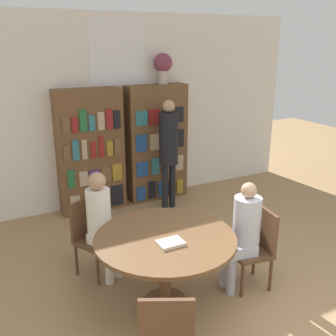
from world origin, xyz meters
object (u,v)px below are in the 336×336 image
object	(u,v)px
reading_table	(165,246)
bookshelf_right	(157,143)
chair_left_side	(91,233)
seated_reader_right	(243,230)
chair_far_side	(256,244)
seated_reader_left	(102,219)
librarian_standing	(169,144)
chair_near_camera	(166,335)
flower_vase	(163,65)
bookshelf_left	(91,152)

from	to	relation	value
reading_table	bookshelf_right	bearing A→B (deg)	65.85
chair_left_side	seated_reader_right	xyz separation A→B (m)	(1.33, -1.05, 0.21)
chair_far_side	seated_reader_left	bearing A→B (deg)	65.73
chair_left_side	librarian_standing	distance (m)	2.13
reading_table	chair_left_side	xyz separation A→B (m)	(-0.48, 0.92, -0.17)
seated_reader_right	librarian_standing	world-z (taller)	librarian_standing
chair_far_side	bookshelf_right	bearing A→B (deg)	5.12
chair_left_side	chair_far_side	bearing A→B (deg)	117.00
chair_near_camera	seated_reader_right	world-z (taller)	seated_reader_right
reading_table	seated_reader_right	xyz separation A→B (m)	(0.85, -0.13, 0.04)
chair_near_camera	chair_far_side	size ratio (longest dim) A/B	1.00
bookshelf_right	seated_reader_right	xyz separation A→B (m)	(-0.34, -2.79, -0.26)
flower_vase	seated_reader_left	bearing A→B (deg)	-132.10
bookshelf_left	seated_reader_right	distance (m)	2.91
chair_near_camera	librarian_standing	world-z (taller)	librarian_standing
bookshelf_right	chair_near_camera	distance (m)	3.98
flower_vase	reading_table	distance (m)	3.35
flower_vase	reading_table	world-z (taller)	flower_vase
seated_reader_left	chair_far_side	bearing A→B (deg)	119.73
bookshelf_right	chair_far_side	size ratio (longest dim) A/B	2.18
bookshelf_left	seated_reader_left	bearing A→B (deg)	-103.66
bookshelf_left	chair_far_side	distance (m)	3.01
reading_table	seated_reader_left	xyz separation A→B (m)	(-0.40, 0.76, 0.05)
bookshelf_left	bookshelf_right	xyz separation A→B (m)	(1.13, 0.00, 0.00)
bookshelf_right	librarian_standing	world-z (taller)	bookshelf_right
bookshelf_left	seated_reader_right	size ratio (longest dim) A/B	1.58
chair_left_side	flower_vase	bearing A→B (deg)	-163.42
flower_vase	seated_reader_right	xyz separation A→B (m)	(-0.47, -2.79, -1.52)
bookshelf_right	seated_reader_left	world-z (taller)	bookshelf_right
flower_vase	reading_table	bearing A→B (deg)	-116.37
bookshelf_right	chair_near_camera	world-z (taller)	bookshelf_right
librarian_standing	flower_vase	bearing A→B (deg)	72.04
chair_left_side	seated_reader_right	bearing A→B (deg)	114.28
chair_left_side	librarian_standing	size ratio (longest dim) A/B	0.51
chair_near_camera	seated_reader_left	bearing A→B (deg)	114.27
flower_vase	chair_left_side	distance (m)	3.04
seated_reader_left	librarian_standing	xyz separation A→B (m)	(1.55, 1.39, 0.35)
chair_far_side	chair_near_camera	bearing A→B (deg)	126.00
reading_table	chair_left_side	distance (m)	1.05
bookshelf_right	flower_vase	world-z (taller)	flower_vase
bookshelf_left	librarian_standing	distance (m)	1.21
flower_vase	bookshelf_left	bearing A→B (deg)	-179.79
flower_vase	seated_reader_right	size ratio (longest dim) A/B	0.40
bookshelf_left	chair_far_side	world-z (taller)	bookshelf_left
chair_left_side	seated_reader_right	world-z (taller)	seated_reader_right
flower_vase	chair_left_side	xyz separation A→B (m)	(-1.80, -1.74, -1.72)
flower_vase	librarian_standing	size ratio (longest dim) A/B	0.28
seated_reader_right	flower_vase	bearing A→B (deg)	-1.05
bookshelf_right	chair_far_side	bearing A→B (deg)	-93.37
bookshelf_right	librarian_standing	distance (m)	0.51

